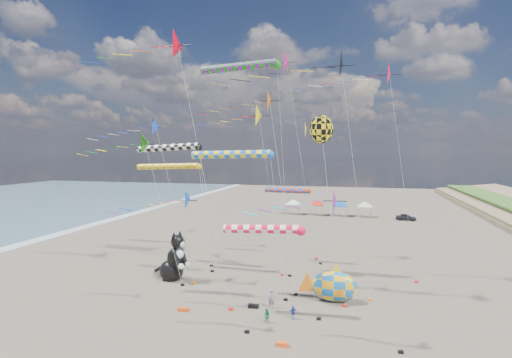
{
  "coord_description": "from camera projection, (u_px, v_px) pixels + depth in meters",
  "views": [
    {
      "loc": [
        7.8,
        -25.21,
        13.7
      ],
      "look_at": [
        -1.85,
        12.0,
        11.02
      ],
      "focal_mm": 28.0,
      "sensor_mm": 36.0,
      "label": 1
    }
  ],
  "objects": [
    {
      "name": "ground",
      "position": [
        238.0,
        352.0,
        27.25
      ],
      "size": [
        260.0,
        260.0,
        0.0
      ],
      "primitive_type": "plane",
      "color": "#50463A",
      "rests_on": "ground"
    },
    {
      "name": "delta_kite_0",
      "position": [
        384.0,
        75.0,
        41.03
      ],
      "size": [
        12.39,
        2.69,
        23.1
      ],
      "color": "red",
      "rests_on": "ground"
    },
    {
      "name": "delta_kite_1",
      "position": [
        280.0,
        63.0,
        50.0
      ],
      "size": [
        15.45,
        3.06,
        26.47
      ],
      "color": "#D50B76",
      "rests_on": "ground"
    },
    {
      "name": "delta_kite_2",
      "position": [
        326.0,
        67.0,
        36.12
      ],
      "size": [
        15.19,
        2.85,
        22.99
      ],
      "color": "black",
      "rests_on": "ground"
    },
    {
      "name": "delta_kite_3",
      "position": [
        169.0,
        45.0,
        34.15
      ],
      "size": [
        15.85,
        2.85,
        24.46
      ],
      "color": "red",
      "rests_on": "ground"
    },
    {
      "name": "delta_kite_4",
      "position": [
        153.0,
        130.0,
        41.28
      ],
      "size": [
        11.05,
        1.98,
        17.21
      ],
      "color": "#193EBE",
      "rests_on": "ground"
    },
    {
      "name": "delta_kite_5",
      "position": [
        260.0,
        102.0,
        37.55
      ],
      "size": [
        9.87,
        2.21,
        19.77
      ],
      "color": "#E0590F",
      "rests_on": "ground"
    },
    {
      "name": "delta_kite_6",
      "position": [
        258.0,
        117.0,
        43.38
      ],
      "size": [
        10.41,
        2.67,
        18.95
      ],
      "color": "yellow",
      "rests_on": "ground"
    },
    {
      "name": "delta_kite_7",
      "position": [
        175.0,
        204.0,
        30.85
      ],
      "size": [
        10.9,
        1.65,
        10.9
      ],
      "color": "blue",
      "rests_on": "ground"
    },
    {
      "name": "delta_kite_8",
      "position": [
        334.0,
        205.0,
        27.51
      ],
      "size": [
        9.84,
        1.82,
        11.25
      ],
      "color": "#8A1C93",
      "rests_on": "ground"
    },
    {
      "name": "delta_kite_9",
      "position": [
        134.0,
        145.0,
        40.94
      ],
      "size": [
        12.67,
        2.5,
        15.8
      ],
      "color": "#219113",
      "rests_on": "ground"
    },
    {
      "name": "windsock_0",
      "position": [
        171.0,
        148.0,
        45.55
      ],
      "size": [
        9.37,
        0.8,
        14.52
      ],
      "color": "black",
      "rests_on": "ground"
    },
    {
      "name": "windsock_1",
      "position": [
        267.0,
        230.0,
        33.0
      ],
      "size": [
        8.19,
        0.77,
        7.63
      ],
      "color": "#EC103D",
      "rests_on": "ground"
    },
    {
      "name": "windsock_2",
      "position": [
        290.0,
        191.0,
        48.7
      ],
      "size": [
        7.07,
        0.66,
        9.23
      ],
      "color": "#C1350D",
      "rests_on": "ground"
    },
    {
      "name": "windsock_3",
      "position": [
        170.0,
        167.0,
        47.98
      ],
      "size": [
        9.86,
        0.74,
        12.24
      ],
      "color": "gold",
      "rests_on": "ground"
    },
    {
      "name": "windsock_4",
      "position": [
        235.0,
        155.0,
        36.88
      ],
      "size": [
        9.25,
        0.76,
        13.79
      ],
      "color": "blue",
      "rests_on": "ground"
    },
    {
      "name": "windsock_5",
      "position": [
        243.0,
        67.0,
        43.38
      ],
      "size": [
        10.29,
        0.95,
        23.38
      ],
      "color": "#19891C",
      "rests_on": "ground"
    },
    {
      "name": "angelfish_kite",
      "position": [
        319.0,
        131.0,
        37.92
      ],
      "size": [
        3.74,
        3.02,
        17.09
      ],
      "color": "yellow",
      "rests_on": "ground"
    },
    {
      "name": "cat_inflatable",
      "position": [
        174.0,
        255.0,
        42.24
      ],
      "size": [
        4.38,
        3.12,
        5.34
      ],
      "primitive_type": null,
      "rotation": [
        0.0,
        0.0,
        -0.32
      ],
      "color": "black",
      "rests_on": "ground"
    },
    {
      "name": "fish_inflatable",
      "position": [
        334.0,
        286.0,
        36.23
      ],
      "size": [
        5.6,
        2.18,
        3.57
      ],
      "color": "blue",
      "rests_on": "ground"
    },
    {
      "name": "person_adult",
      "position": [
        272.0,
        299.0,
        34.82
      ],
      "size": [
        0.68,
        0.56,
        1.61
      ],
      "primitive_type": "imported",
      "rotation": [
        0.0,
        0.0,
        0.33
      ],
      "color": "slate",
      "rests_on": "ground"
    },
    {
      "name": "child_green",
      "position": [
        267.0,
        316.0,
        31.79
      ],
      "size": [
        0.68,
        0.61,
        1.16
      ],
      "primitive_type": "imported",
      "rotation": [
        0.0,
        0.0,
        -0.36
      ],
      "color": "#1B7E48",
      "rests_on": "ground"
    },
    {
      "name": "child_blue",
      "position": [
        293.0,
        312.0,
        32.51
      ],
      "size": [
        0.73,
        0.55,
        1.15
      ],
      "primitive_type": "imported",
      "rotation": [
        0.0,
        0.0,
        0.47
      ],
      "color": "#1E31A0",
      "rests_on": "ground"
    },
    {
      "name": "kite_bag_0",
      "position": [
        183.0,
        309.0,
        34.19
      ],
      "size": [
        0.9,
        0.44,
        0.3
      ],
      "primitive_type": "cube",
      "color": "#E34710",
      "rests_on": "ground"
    },
    {
      "name": "kite_bag_1",
      "position": [
        253.0,
        306.0,
        34.92
      ],
      "size": [
        0.9,
        0.44,
        0.3
      ],
      "primitive_type": "cube",
      "color": "black",
      "rests_on": "ground"
    },
    {
      "name": "kite_bag_2",
      "position": [
        282.0,
        344.0,
        28.01
      ],
      "size": [
        0.9,
        0.44,
        0.3
      ],
      "primitive_type": "cube",
      "color": "#F54E14",
      "rests_on": "ground"
    },
    {
      "name": "tent_row",
      "position": [
        328.0,
        201.0,
        84.59
      ],
      "size": [
        19.2,
        4.2,
        3.8
      ],
      "color": "white",
      "rests_on": "ground"
    },
    {
      "name": "parked_car",
      "position": [
        406.0,
        217.0,
        78.96
      ],
      "size": [
        4.02,
        1.98,
        1.32
      ],
      "primitive_type": "imported",
      "rotation": [
        0.0,
        0.0,
        1.46
      ],
      "color": "#26262D",
      "rests_on": "ground"
    }
  ]
}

